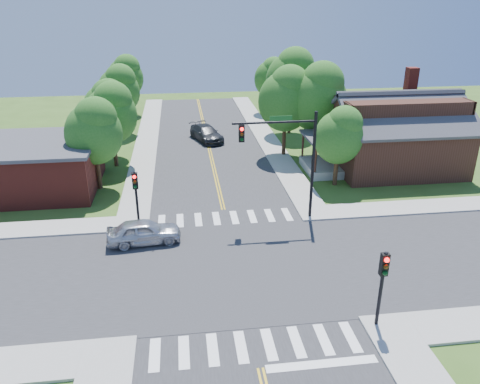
{
  "coord_description": "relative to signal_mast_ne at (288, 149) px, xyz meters",
  "views": [
    {
      "loc": [
        -2.68,
        -21.68,
        13.75
      ],
      "look_at": [
        0.88,
        5.41,
        2.2
      ],
      "focal_mm": 35.0,
      "sensor_mm": 36.0,
      "label": 1
    }
  ],
  "objects": [
    {
      "name": "tree_w_a",
      "position": [
        -12.83,
        7.06,
        -0.2
      ],
      "size": [
        4.18,
        3.97,
        7.1
      ],
      "color": "#382314",
      "rests_on": "ground"
    },
    {
      "name": "crosswalk_south",
      "position": [
        -3.91,
        -11.79,
        -4.8
      ],
      "size": [
        8.85,
        2.0,
        0.01
      ],
      "color": "white",
      "rests_on": "ground"
    },
    {
      "name": "tree_e_a",
      "position": [
        5.28,
        5.44,
        -0.73
      ],
      "size": [
        3.7,
        3.51,
        6.29
      ],
      "color": "#382314",
      "rests_on": "ground"
    },
    {
      "name": "tree_bldg",
      "position": [
        -12.19,
        12.16,
        -0.03
      ],
      "size": [
        4.33,
        4.11,
        7.35
      ],
      "color": "#382314",
      "rests_on": "ground"
    },
    {
      "name": "signal_pole_nw",
      "position": [
        -9.51,
        -0.01,
        -2.19
      ],
      "size": [
        0.34,
        0.42,
        3.8
      ],
      "color": "black",
      "rests_on": "ground"
    },
    {
      "name": "tree_e_d",
      "position": [
        4.81,
        29.83,
        -0.32
      ],
      "size": [
        4.07,
        3.87,
        6.92
      ],
      "color": "#382314",
      "rests_on": "ground"
    },
    {
      "name": "stop_bar",
      "position": [
        -1.41,
        -13.19,
        -4.85
      ],
      "size": [
        4.6,
        0.45,
        0.09
      ],
      "primitive_type": "cube",
      "color": "white",
      "rests_on": "ground"
    },
    {
      "name": "building_nw",
      "position": [
        -18.11,
        7.61,
        -2.97
      ],
      "size": [
        10.4,
        8.4,
        3.73
      ],
      "color": "maroon",
      "rests_on": "ground"
    },
    {
      "name": "sidewalk_nw",
      "position": [
        -19.73,
        10.23,
        -4.78
      ],
      "size": [
        40.0,
        40.0,
        0.14
      ],
      "color": "#9E9B93",
      "rests_on": "ground"
    },
    {
      "name": "road_ns",
      "position": [
        -3.91,
        -5.59,
        -4.83
      ],
      "size": [
        10.0,
        90.0,
        0.04
      ],
      "primitive_type": "cube",
      "color": "#2D2D30",
      "rests_on": "ground"
    },
    {
      "name": "tree_e_c",
      "position": [
        5.1,
        20.46,
        1.06
      ],
      "size": [
        5.3,
        5.04,
        9.02
      ],
      "color": "#382314",
      "rests_on": "ground"
    },
    {
      "name": "signal_mast_ne",
      "position": [
        0.0,
        0.0,
        0.0
      ],
      "size": [
        5.3,
        0.42,
        7.2
      ],
      "color": "black",
      "rests_on": "ground"
    },
    {
      "name": "centerline",
      "position": [
        -3.91,
        -5.59,
        -4.8
      ],
      "size": [
        0.3,
        90.0,
        0.01
      ],
      "color": "gold",
      "rests_on": "ground"
    },
    {
      "name": "intersection_patch",
      "position": [
        -3.91,
        -5.59,
        -4.85
      ],
      "size": [
        10.2,
        10.2,
        0.06
      ],
      "primitive_type": "cube",
      "color": "#2D2D30",
      "rests_on": "ground"
    },
    {
      "name": "tree_w_d",
      "position": [
        -12.79,
        31.48,
        -0.07
      ],
      "size": [
        4.3,
        4.08,
        7.3
      ],
      "color": "#382314",
      "rests_on": "ground"
    },
    {
      "name": "ground",
      "position": [
        -3.91,
        -5.59,
        -4.85
      ],
      "size": [
        100.0,
        100.0,
        0.0
      ],
      "primitive_type": "plane",
      "color": "#36551A",
      "rests_on": "ground"
    },
    {
      "name": "tree_w_b",
      "position": [
        -12.85,
        14.77,
        -0.18
      ],
      "size": [
        4.19,
        3.98,
        7.13
      ],
      "color": "#382314",
      "rests_on": "ground"
    },
    {
      "name": "tree_house",
      "position": [
        2.86,
        13.07,
        0.57
      ],
      "size": [
        4.86,
        4.62,
        8.27
      ],
      "color": "#382314",
      "rests_on": "ground"
    },
    {
      "name": "car_dgrey",
      "position": [
        -3.98,
        18.77,
        -4.1
      ],
      "size": [
        5.38,
        6.5,
        1.5
      ],
      "primitive_type": "imported",
      "rotation": [
        0.0,
        0.0,
        0.34
      ],
      "color": "#292A2D",
      "rests_on": "ground"
    },
    {
      "name": "crosswalk_north",
      "position": [
        -3.91,
        0.61,
        -4.8
      ],
      "size": [
        8.85,
        2.0,
        0.01
      ],
      "color": "white",
      "rests_on": "ground"
    },
    {
      "name": "tree_w_c",
      "position": [
        -12.66,
        22.68,
        -0.04
      ],
      "size": [
        4.32,
        4.1,
        7.34
      ],
      "color": "#382314",
      "rests_on": "ground"
    },
    {
      "name": "signal_pole_se",
      "position": [
        1.69,
        -11.21,
        -2.19
      ],
      "size": [
        0.34,
        0.42,
        3.8
      ],
      "color": "black",
      "rests_on": "ground"
    },
    {
      "name": "car_silver",
      "position": [
        -9.05,
        -2.09,
        -4.11
      ],
      "size": [
        2.57,
        4.67,
        1.48
      ],
      "primitive_type": "imported",
      "rotation": [
        0.0,
        0.0,
        1.67
      ],
      "color": "silver",
      "rests_on": "ground"
    },
    {
      "name": "house_ne",
      "position": [
        11.19,
        8.65,
        -1.52
      ],
      "size": [
        13.05,
        8.8,
        7.11
      ],
      "color": "#371C13",
      "rests_on": "ground"
    },
    {
      "name": "sidewalk_ne",
      "position": [
        11.9,
        10.23,
        -4.78
      ],
      "size": [
        40.0,
        40.0,
        0.14
      ],
      "color": "#9E9B93",
      "rests_on": "ground"
    },
    {
      "name": "tree_e_b",
      "position": [
        5.51,
        12.2,
        0.82
      ],
      "size": [
        5.09,
        4.83,
        8.65
      ],
      "color": "#382314",
      "rests_on": "ground"
    },
    {
      "name": "road_ew",
      "position": [
        -3.91,
        -5.59,
        -4.83
      ],
      "size": [
        90.0,
        10.0,
        0.04
      ],
      "primitive_type": "cube",
      "color": "#2D2D30",
      "rests_on": "ground"
    }
  ]
}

